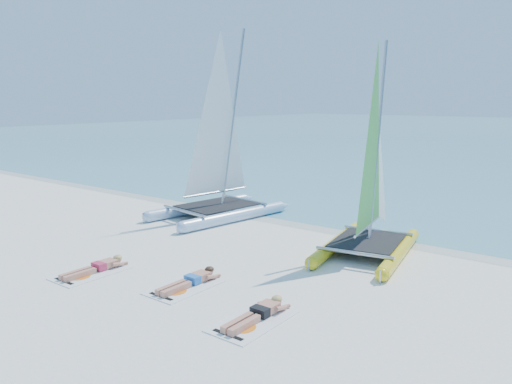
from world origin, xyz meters
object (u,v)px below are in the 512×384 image
sunbather_b (191,280)px  catamaran_yellow (374,184)px  towel_c (253,321)px  catamaran_blue (219,160)px  sunbather_a (98,267)px  towel_a (91,273)px  sunbather_c (259,313)px  towel_b (186,287)px

sunbather_b → catamaran_yellow: bearing=67.4°
towel_c → catamaran_blue: bearing=135.8°
catamaran_blue → sunbather_a: bearing=-67.5°
catamaran_yellow → towel_a: (-4.68, -6.12, -1.92)m
towel_a → sunbather_a: sunbather_a is taller
sunbather_c → towel_c: bearing=-90.0°
towel_b → catamaran_blue: bearing=125.3°
sunbather_a → towel_c: (4.88, 0.10, -0.11)m
catamaran_yellow → sunbather_a: catamaran_yellow is taller
catamaran_blue → sunbather_c: 9.08m
towel_c → sunbather_c: sunbather_c is taller
towel_c → sunbather_c: 0.22m
catamaran_yellow → sunbather_b: size_ratio=3.54×
towel_a → sunbather_c: (4.88, 0.48, 0.11)m
catamaran_yellow → towel_b: (-2.15, -5.35, -1.92)m
catamaran_blue → sunbather_a: 6.85m
sunbather_b → sunbather_c: same height
catamaran_blue → sunbather_c: (6.44, -6.08, -1.98)m
sunbather_a → towel_c: bearing=1.1°
catamaran_blue → towel_a: size_ratio=3.81×
catamaran_blue → towel_a: bearing=-67.8°
sunbather_b → sunbather_c: size_ratio=1.00×
catamaran_yellow → towel_b: bearing=-121.9°
sunbather_b → sunbather_a: bearing=-163.1°
catamaran_blue → towel_b: (4.10, -5.79, -2.09)m
sunbather_a → sunbather_b: 2.65m
catamaran_blue → sunbather_b: bearing=-45.0°
catamaran_blue → sunbather_b: catamaran_blue is taller
catamaran_blue → catamaran_yellow: 6.26m
towel_a → towel_b: (2.54, 0.77, 0.00)m
towel_a → towel_b: 2.65m
towel_c → catamaran_yellow: bearing=92.0°
catamaran_yellow → sunbather_b: catamaran_yellow is taller
towel_b → sunbather_b: 0.22m
sunbather_c → sunbather_b: bearing=168.4°
catamaran_yellow → towel_c: (0.20, -5.83, -1.92)m
towel_a → sunbather_a: size_ratio=1.07×
catamaran_yellow → towel_b: 6.07m
towel_a → sunbather_a: (0.00, 0.19, 0.11)m
sunbather_b → towel_b: bearing=-90.0°
towel_a → towel_c: (4.88, 0.29, 0.00)m
catamaran_blue → towel_a: (1.56, -6.56, -2.09)m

